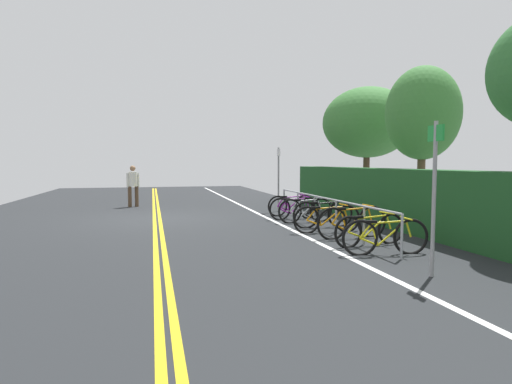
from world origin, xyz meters
TOP-DOWN VIEW (x-y plane):
  - ground_plane at (0.00, 0.00)m, footprint 33.98×12.21m
  - centre_line_yellow_inner at (0.00, -0.08)m, footprint 30.58×0.10m
  - centre_line_yellow_outer at (0.00, 0.08)m, footprint 30.58×0.10m
  - bike_lane_stripe_white at (0.00, 3.32)m, footprint 30.58×0.12m
  - bike_rack at (3.19, 4.17)m, footprint 6.98×0.05m
  - bicycle_0 at (0.19, 4.27)m, footprint 0.46×1.68m
  - bicycle_1 at (1.10, 4.07)m, footprint 0.46×1.66m
  - bicycle_2 at (1.85, 4.15)m, footprint 0.46×1.70m
  - bicycle_3 at (2.84, 4.27)m, footprint 0.46×1.73m
  - bicycle_4 at (3.62, 4.05)m, footprint 0.46×1.78m
  - bicycle_5 at (4.49, 4.29)m, footprint 0.46×1.79m
  - bicycle_6 at (5.36, 4.26)m, footprint 0.48×1.75m
  - bicycle_7 at (6.23, 4.10)m, footprint 0.46×1.69m
  - pedestrian at (-3.75, -0.85)m, footprint 0.32×0.48m
  - sign_post_near at (-1.01, 4.20)m, footprint 0.36×0.06m
  - sign_post_far at (7.77, 3.97)m, footprint 0.36×0.06m
  - hedge_backdrop at (4.69, 6.21)m, footprint 15.93×0.82m
  - tree_near_left at (-1.92, 8.09)m, footprint 3.46×3.46m
  - tree_mid at (2.23, 7.63)m, footprint 2.15×2.15m

SIDE VIEW (x-z plane):
  - ground_plane at x=0.00m, z-range -0.05..0.00m
  - centre_line_yellow_inner at x=0.00m, z-range 0.00..0.00m
  - centre_line_yellow_outer at x=0.00m, z-range 0.00..0.00m
  - bike_lane_stripe_white at x=0.00m, z-range 0.00..0.00m
  - bicycle_6 at x=5.36m, z-range -0.02..0.68m
  - bicycle_0 at x=0.19m, z-range -0.02..0.68m
  - bicycle_1 at x=1.10m, z-range -0.02..0.69m
  - bicycle_4 at x=3.62m, z-range -0.02..0.69m
  - bicycle_7 at x=6.23m, z-range -0.02..0.70m
  - bicycle_2 at x=1.85m, z-range -0.02..0.72m
  - bicycle_3 at x=2.84m, z-range -0.02..0.73m
  - bicycle_5 at x=4.49m, z-range -0.02..0.75m
  - bike_rack at x=3.19m, z-range 0.20..1.04m
  - hedge_backdrop at x=4.69m, z-range 0.00..1.55m
  - pedestrian at x=-3.75m, z-range 0.11..1.71m
  - sign_post_near at x=-1.01m, z-range 0.23..2.47m
  - sign_post_far at x=7.77m, z-range 0.23..2.57m
  - tree_mid at x=2.23m, z-range 0.88..5.42m
  - tree_near_left at x=-1.92m, z-range 0.94..5.59m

